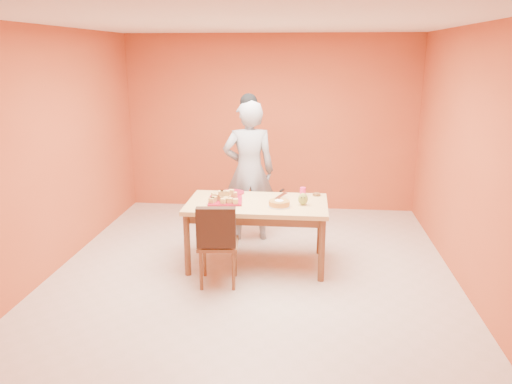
# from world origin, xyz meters

# --- Properties ---
(floor) EXTENTS (5.00, 5.00, 0.00)m
(floor) POSITION_xyz_m (0.00, 0.00, 0.00)
(floor) COLOR beige
(floor) RESTS_ON ground
(ceiling) EXTENTS (5.00, 5.00, 0.00)m
(ceiling) POSITION_xyz_m (0.00, 0.00, 2.70)
(ceiling) COLOR white
(ceiling) RESTS_ON wall_back
(wall_back) EXTENTS (4.50, 0.00, 4.50)m
(wall_back) POSITION_xyz_m (0.00, 2.50, 1.35)
(wall_back) COLOR #BF522C
(wall_back) RESTS_ON floor
(wall_left) EXTENTS (0.00, 5.00, 5.00)m
(wall_left) POSITION_xyz_m (-2.25, 0.00, 1.35)
(wall_left) COLOR #BF522C
(wall_left) RESTS_ON floor
(wall_right) EXTENTS (0.00, 5.00, 5.00)m
(wall_right) POSITION_xyz_m (2.25, 0.00, 1.35)
(wall_right) COLOR #BF522C
(wall_right) RESTS_ON floor
(dining_table) EXTENTS (1.60, 0.90, 0.76)m
(dining_table) POSITION_xyz_m (0.02, 0.22, 0.67)
(dining_table) COLOR #E8B679
(dining_table) RESTS_ON floor
(dining_chair) EXTENTS (0.46, 0.53, 0.92)m
(dining_chair) POSITION_xyz_m (-0.34, -0.35, 0.48)
(dining_chair) COLOR brown
(dining_chair) RESTS_ON floor
(pastry_pile) EXTENTS (0.34, 0.34, 0.11)m
(pastry_pile) POSITION_xyz_m (-0.34, 0.21, 0.84)
(pastry_pile) COLOR tan
(pastry_pile) RESTS_ON pastry_platter
(person) EXTENTS (0.75, 0.56, 1.84)m
(person) POSITION_xyz_m (-0.17, 1.06, 0.92)
(person) COLOR gray
(person) RESTS_ON floor
(pastry_platter) EXTENTS (0.42, 0.42, 0.02)m
(pastry_platter) POSITION_xyz_m (-0.34, 0.21, 0.77)
(pastry_platter) COLOR maroon
(pastry_platter) RESTS_ON dining_table
(red_dinner_plate) EXTENTS (0.33, 0.33, 0.02)m
(red_dinner_plate) POSITION_xyz_m (-0.31, 0.57, 0.77)
(red_dinner_plate) COLOR maroon
(red_dinner_plate) RESTS_ON dining_table
(white_cake_plate) EXTENTS (0.32, 0.32, 0.01)m
(white_cake_plate) POSITION_xyz_m (0.28, 0.08, 0.77)
(white_cake_plate) COLOR white
(white_cake_plate) RESTS_ON dining_table
(sponge_cake) EXTENTS (0.29, 0.29, 0.05)m
(sponge_cake) POSITION_xyz_m (0.28, 0.08, 0.80)
(sponge_cake) COLOR orange
(sponge_cake) RESTS_ON white_cake_plate
(cake_server) EXTENTS (0.14, 0.28, 0.01)m
(cake_server) POSITION_xyz_m (0.29, 0.26, 0.83)
(cake_server) COLOR silver
(cake_server) RESTS_ON sponge_cake
(egg_ornament) EXTENTS (0.11, 0.09, 0.14)m
(egg_ornament) POSITION_xyz_m (0.54, 0.17, 0.83)
(egg_ornament) COLOR olive
(egg_ornament) RESTS_ON dining_table
(magenta_glass) EXTENTS (0.08, 0.08, 0.10)m
(magenta_glass) POSITION_xyz_m (0.54, 0.55, 0.81)
(magenta_glass) COLOR #E3226B
(magenta_glass) RESTS_ON dining_table
(checker_tin) EXTENTS (0.12, 0.12, 0.03)m
(checker_tin) POSITION_xyz_m (0.70, 0.57, 0.77)
(checker_tin) COLOR #361A0E
(checker_tin) RESTS_ON dining_table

